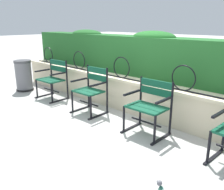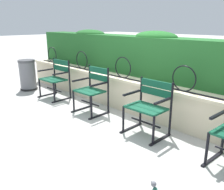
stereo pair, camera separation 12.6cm
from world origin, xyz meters
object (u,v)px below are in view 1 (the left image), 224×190
object	(u,v)px
park_chair_centre_left	(91,89)
trash_bin	(24,76)
park_chair_leftmost	(53,78)
park_chair_centre_right	(149,105)

from	to	relation	value
park_chair_centre_left	trash_bin	bearing A→B (deg)	-175.99
park_chair_centre_left	trash_bin	distance (m)	2.44
park_chair_leftmost	park_chair_centre_right	xyz separation A→B (m)	(2.68, 0.02, -0.01)
park_chair_leftmost	park_chair_centre_right	distance (m)	2.68
park_chair_centre_right	trash_bin	world-z (taller)	park_chair_centre_right
park_chair_centre_left	trash_bin	size ratio (longest dim) A/B	1.14
trash_bin	park_chair_centre_right	bearing A→B (deg)	3.02
park_chair_centre_left	park_chair_centre_right	xyz separation A→B (m)	(1.34, 0.03, -0.00)
park_chair_leftmost	park_chair_centre_left	world-z (taller)	park_chair_centre_left
trash_bin	park_chair_centre_left	bearing A→B (deg)	4.01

